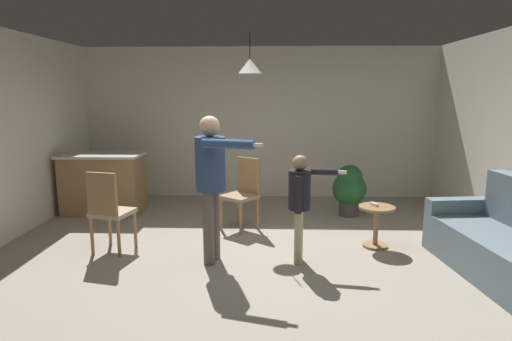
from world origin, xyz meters
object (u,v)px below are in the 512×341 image
Objects in this scene: kitchen_counter at (103,183)px; dining_chair_by_counter at (243,191)px; side_table_by_couch at (376,221)px; person_child at (300,197)px; dining_chair_near_wall at (109,209)px; spare_remote_on_table at (374,204)px; person_adult at (212,173)px; potted_plant_corner at (349,188)px; couch_floral at (508,245)px.

dining_chair_by_counter reaches higher than kitchen_counter.
person_child reaches higher than side_table_by_couch.
spare_remote_on_table is at bearing 18.84° from dining_chair_near_wall.
kitchen_counter is 2.85m from person_adult.
potted_plant_corner is (3.14, 1.68, -0.10)m from dining_chair_near_wall.
person_adult is 1.01m from person_child.
person_child is at bearing -32.73° from kitchen_counter.
couch_floral is at bearing -23.24° from kitchen_counter.
person_child is at bearing 7.54° from dining_chair_near_wall.
person_child is (-0.98, -0.52, 0.43)m from side_table_by_couch.
dining_chair_by_counter is at bearing 45.66° from dining_chair_near_wall.
dining_chair_near_wall is at bearing 77.30° from couch_floral.
side_table_by_couch is 1.84m from dining_chair_by_counter.
couch_floral is 14.47× the size of spare_remote_on_table.
dining_chair_by_counter and dining_chair_near_wall have the same top height.
potted_plant_corner is (1.87, 1.91, -0.58)m from person_adult.
kitchen_counter is 3.88m from potted_plant_corner.
person_child is 2.12m from potted_plant_corner.
dining_chair_by_counter is at bearing -177.08° from person_adult.
person_adult reaches higher than dining_chair_near_wall.
kitchen_counter is 0.76× the size of person_adult.
dining_chair_by_counter is (-1.70, 0.67, 0.22)m from side_table_by_couch.
potted_plant_corner reaches higher than side_table_by_couch.
couch_floral is 2.21m from person_child.
person_adult reaches higher than potted_plant_corner.
spare_remote_on_table is at bearing 121.38° from person_adult.
kitchen_counter is 9.69× the size of spare_remote_on_table.
dining_chair_by_counter reaches higher than spare_remote_on_table.
potted_plant_corner is (3.88, -0.03, -0.04)m from kitchen_counter.
person_adult is at bearing 78.96° from couch_floral.
person_child is 1.23× the size of dining_chair_near_wall.
kitchen_counter is at bearing 160.72° from spare_remote_on_table.
spare_remote_on_table is (3.19, 0.33, -0.01)m from dining_chair_near_wall.
person_adult is (-3.13, 0.26, 0.69)m from couch_floral.
side_table_by_couch is 0.52× the size of dining_chair_by_counter.
dining_chair_by_counter is (-2.87, 1.48, 0.21)m from couch_floral.
potted_plant_corner is at bearing 162.40° from person_child.
person_adult reaches higher than dining_chair_by_counter.
person_adult is 2.74m from potted_plant_corner.
person_child is 1.23× the size of dining_chair_by_counter.
kitchen_counter is at bearing -119.00° from person_adult.
dining_chair_near_wall reaches higher than side_table_by_couch.
kitchen_counter is at bearing 60.52° from couch_floral.
spare_remote_on_table is at bearing 139.06° from side_table_by_couch.
dining_chair_near_wall is at bearing -87.63° from person_child.
side_table_by_couch is (3.97, -1.40, -0.15)m from kitchen_counter.
dining_chair_near_wall is 3.21m from spare_remote_on_table.
spare_remote_on_table is (-1.20, 0.83, 0.21)m from couch_floral.
couch_floral is 4.42m from dining_chair_near_wall.
person_adult is 12.70× the size of spare_remote_on_table.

